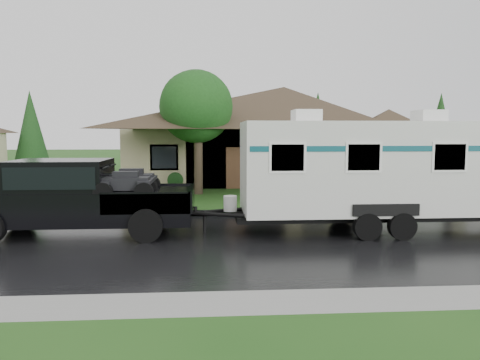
# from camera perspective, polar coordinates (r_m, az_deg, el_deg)

# --- Properties ---
(ground) EXTENTS (140.00, 140.00, 0.00)m
(ground) POSITION_cam_1_polar(r_m,az_deg,el_deg) (15.11, 6.32, -5.64)
(ground) COLOR #235219
(ground) RESTS_ON ground
(road) EXTENTS (140.00, 8.00, 0.01)m
(road) POSITION_cam_1_polar(r_m,az_deg,el_deg) (13.19, 7.88, -7.33)
(road) COLOR black
(road) RESTS_ON ground
(curb) EXTENTS (140.00, 0.50, 0.15)m
(curb) POSITION_cam_1_polar(r_m,az_deg,el_deg) (17.28, 4.99, -3.93)
(curb) COLOR gray
(curb) RESTS_ON ground
(lawn) EXTENTS (140.00, 26.00, 0.15)m
(lawn) POSITION_cam_1_polar(r_m,az_deg,el_deg) (29.83, 1.18, 0.20)
(lawn) COLOR #235219
(lawn) RESTS_ON ground
(house_main) EXTENTS (19.44, 10.80, 6.90)m
(house_main) POSITION_cam_1_polar(r_m,az_deg,el_deg) (28.84, 5.98, 6.97)
(house_main) COLOR tan
(house_main) RESTS_ON lawn
(tree_left_green) EXTENTS (3.42, 3.42, 5.66)m
(tree_left_green) POSITION_cam_1_polar(r_m,az_deg,el_deg) (21.61, -5.16, 8.66)
(tree_left_green) COLOR #382B1E
(tree_left_green) RESTS_ON lawn
(shrub_row) EXTENTS (13.60, 1.00, 1.00)m
(shrub_row) POSITION_cam_1_polar(r_m,az_deg,el_deg) (24.43, 7.07, 0.27)
(shrub_row) COLOR #143814
(shrub_row) RESTS_ON lawn
(pickup_truck) EXTENTS (6.62, 2.51, 2.21)m
(pickup_truck) POSITION_cam_1_polar(r_m,az_deg,el_deg) (14.45, -19.66, -1.72)
(pickup_truck) COLOR black
(pickup_truck) RESTS_ON ground
(travel_trailer) EXTENTS (8.16, 2.87, 3.66)m
(travel_trailer) POSITION_cam_1_polar(r_m,az_deg,el_deg) (14.67, 15.59, 1.50)
(travel_trailer) COLOR silver
(travel_trailer) RESTS_ON ground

